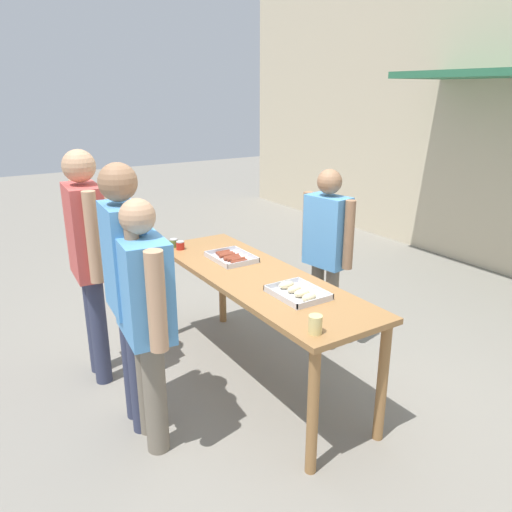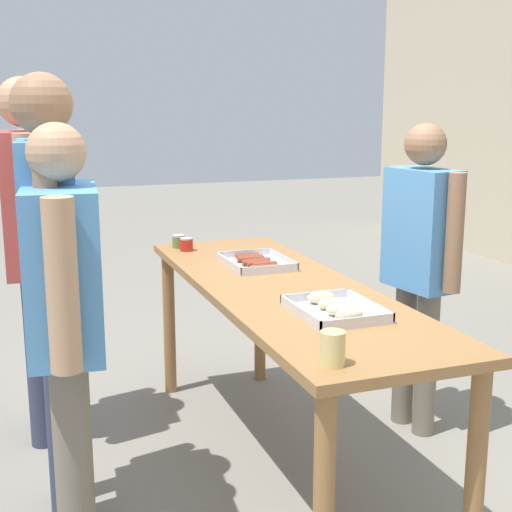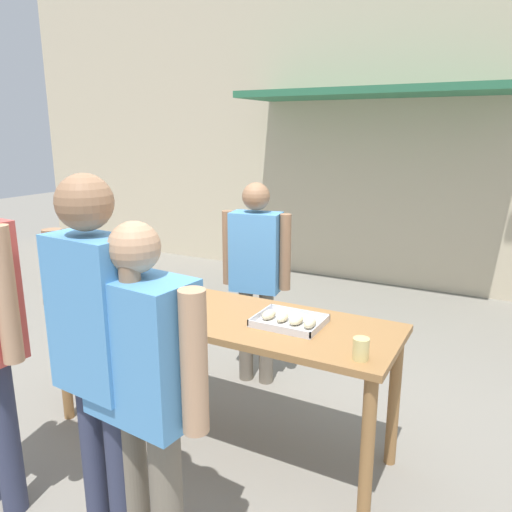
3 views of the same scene
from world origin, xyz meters
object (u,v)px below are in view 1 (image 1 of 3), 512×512
person_server_behind_table (327,244)px  person_customer_waiting_in_line (126,275)px  condiment_jar_ketchup (180,245)px  food_tray_buns (298,293)px  beer_cup (315,325)px  condiment_jar_mustard (174,243)px  food_tray_sausages (231,258)px  person_customer_with_cup (144,308)px  person_customer_holding_hotdog (88,248)px

person_server_behind_table → person_customer_waiting_in_line: size_ratio=0.88×
person_server_behind_table → condiment_jar_ketchup: bearing=-134.6°
person_server_behind_table → food_tray_buns: bearing=-60.0°
beer_cup → condiment_jar_mustard: bearing=-179.9°
food_tray_sausages → condiment_jar_ketchup: 0.54m
person_customer_waiting_in_line → condiment_jar_ketchup: bearing=-35.7°
condiment_jar_mustard → person_server_behind_table: bearing=51.3°
condiment_jar_mustard → condiment_jar_ketchup: 0.10m
condiment_jar_ketchup → person_customer_with_cup: 1.39m
food_tray_buns → person_customer_holding_hotdog: 1.63m
food_tray_sausages → person_customer_with_cup: bearing=-56.2°
food_tray_buns → person_customer_with_cup: bearing=-103.2°
condiment_jar_ketchup → person_customer_with_cup: person_customer_with_cup is taller
condiment_jar_ketchup → person_customer_holding_hotdog: bearing=-77.9°
food_tray_sausages → person_customer_with_cup: (0.67, -1.00, 0.05)m
person_customer_holding_hotdog → condiment_jar_ketchup: bearing=-73.8°
food_tray_buns → person_customer_with_cup: size_ratio=0.24×
condiment_jar_ketchup → person_customer_holding_hotdog: size_ratio=0.04×
condiment_jar_ketchup → person_customer_with_cup: bearing=-33.5°
food_tray_sausages → person_customer_holding_hotdog: size_ratio=0.22×
person_customer_with_cup → person_customer_waiting_in_line: 0.27m
person_customer_with_cup → person_customer_waiting_in_line: size_ratio=0.90×
person_server_behind_table → person_customer_with_cup: bearing=-86.1°
person_server_behind_table → person_customer_waiting_in_line: 1.84m
food_tray_buns → condiment_jar_ketchup: bearing=-170.3°
food_tray_buns → person_customer_waiting_in_line: 1.14m
food_tray_sausages → person_customer_waiting_in_line: (0.45, -1.03, 0.20)m
person_customer_holding_hotdog → person_customer_with_cup: (0.98, 0.07, -0.14)m
food_tray_sausages → person_server_behind_table: (0.26, 0.80, 0.05)m
person_customer_with_cup → person_customer_waiting_in_line: person_customer_waiting_in_line is taller
food_tray_buns → beer_cup: bearing=-27.1°
beer_cup → person_customer_waiting_in_line: size_ratio=0.06×
beer_cup → person_server_behind_table: 1.55m
food_tray_buns → person_customer_with_cup: (-0.23, -1.00, 0.04)m
food_tray_buns → person_server_behind_table: 1.03m
person_customer_with_cup → condiment_jar_mustard: bearing=-25.2°
condiment_jar_mustard → person_customer_waiting_in_line: (1.03, -0.77, 0.18)m
food_tray_buns → condiment_jar_mustard: bearing=-170.2°
person_customer_holding_hotdog → person_customer_waiting_in_line: (0.75, 0.04, 0.01)m
food_tray_buns → condiment_jar_ketchup: condiment_jar_ketchup is taller
condiment_jar_ketchup → person_customer_with_cup: size_ratio=0.04×
condiment_jar_ketchup → beer_cup: beer_cup is taller
beer_cup → person_customer_holding_hotdog: size_ratio=0.06×
beer_cup → person_server_behind_table: bearing=137.3°
food_tray_buns → person_customer_waiting_in_line: size_ratio=0.21×
food_tray_sausages → person_customer_with_cup: size_ratio=0.24×
beer_cup → person_customer_with_cup: size_ratio=0.07×
person_customer_holding_hotdog → person_customer_with_cup: 0.99m
person_customer_with_cup → food_tray_sausages: bearing=-50.7°
food_tray_sausages → person_server_behind_table: bearing=71.8°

